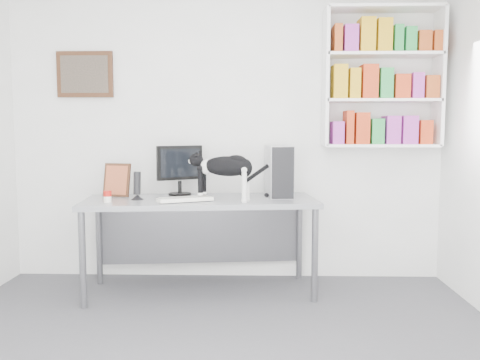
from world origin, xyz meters
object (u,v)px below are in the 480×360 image
Objects in this scene: bookshelf at (382,78)px; pc_tower at (279,171)px; soup_can at (108,197)px; monitor at (180,170)px; keyboard at (185,199)px; leaning_print at (117,179)px; cat at (225,178)px; speaker at (137,185)px; desk at (201,246)px.

pc_tower is at bearing -169.83° from bookshelf.
monitor is at bearing 42.20° from soup_can.
pc_tower is at bearing -32.92° from monitor.
keyboard is at bearing -106.20° from monitor.
keyboard is (0.10, -0.40, -0.21)m from monitor.
soup_can is (-2.31, -0.59, -0.99)m from bookshelf.
keyboard is 0.88m from pc_tower.
cat is at bearing -1.35° from leaning_print.
bookshelf is 2.81× the size of keyboard.
monitor is 0.88m from pc_tower.
cat is (0.74, -0.05, 0.07)m from speaker.
pc_tower is at bearing 9.98° from desk.
soup_can is at bearing -169.33° from pc_tower.
monitor is at bearing 79.97° from keyboard.
speaker reaches higher than soup_can.
soup_can is at bearing -168.21° from desk.
pc_tower is 1.41m from leaning_print.
desk is 0.65m from cat.
bookshelf is at bearing 11.26° from speaker.
monitor is 1.50× the size of leaning_print.
monitor is 0.46m from keyboard.
bookshelf is 1.24m from pc_tower.
soup_can is at bearing -74.19° from leaning_print.
cat is (0.96, -0.25, 0.04)m from leaning_print.
soup_can is (-0.72, -0.23, 0.45)m from desk.
pc_tower is 0.71× the size of cat.
soup_can is (0.02, -0.35, -0.10)m from leaning_print.
cat is at bearing -17.12° from keyboard.
speaker is 0.27m from soup_can.
cat reaches higher than leaning_print.
monitor is 4.86× the size of soup_can.
leaning_print is at bearing 92.80° from soup_can.
leaning_print is 0.37m from soup_can.
desk is 0.88m from soup_can.
keyboard is at bearing -11.27° from leaning_print.
desk is at bearing -78.59° from monitor.
pc_tower reaches higher than keyboard.
leaning_print is (-2.33, -0.23, -0.89)m from bookshelf.
keyboard is 0.43m from speaker.
bookshelf is 2.51m from leaning_print.
cat is (-1.37, -0.48, -0.85)m from bookshelf.
pc_tower is 1.47m from soup_can.
pc_tower is at bearing 53.01° from cat.
leaning_print is (-0.53, -0.11, -0.07)m from monitor.
soup_can reaches higher than desk.
bookshelf reaches higher than cat.
bookshelf is 13.36× the size of soup_can.
speaker is 0.39× the size of cat.
leaning_print is 0.99m from cat.
bookshelf reaches higher than pc_tower.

